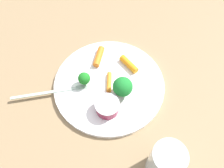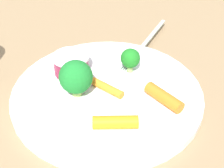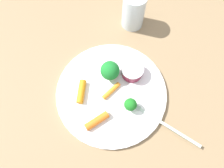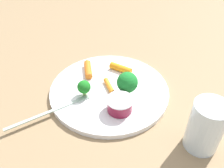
{
  "view_description": "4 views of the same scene",
  "coord_description": "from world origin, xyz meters",
  "px_view_note": "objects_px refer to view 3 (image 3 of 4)",
  "views": [
    {
      "loc": [
        -0.0,
        0.3,
        0.5
      ],
      "look_at": [
        -0.01,
        0.01,
        0.03
      ],
      "focal_mm": 36.95,
      "sensor_mm": 36.0,
      "label": 1
    },
    {
      "loc": [
        -0.3,
        -0.22,
        0.31
      ],
      "look_at": [
        0.01,
        -0.0,
        0.02
      ],
      "focal_mm": 52.97,
      "sensor_mm": 36.0,
      "label": 2
    },
    {
      "loc": [
        0.11,
        -0.12,
        0.48
      ],
      "look_at": [
        -0.01,
        0.01,
        0.02
      ],
      "focal_mm": 31.69,
      "sensor_mm": 36.0,
      "label": 3
    },
    {
      "loc": [
        0.16,
        0.4,
        0.39
      ],
      "look_at": [
        -0.01,
        -0.0,
        0.02
      ],
      "focal_mm": 39.66,
      "sensor_mm": 36.0,
      "label": 4
    }
  ],
  "objects_px": {
    "carrot_stick_1": "(81,92)",
    "drinking_glass": "(134,11)",
    "carrot_stick_2": "(114,90)",
    "plate": "(111,92)",
    "fork": "(163,123)",
    "carrot_stick_0": "(97,121)",
    "broccoli_floret_0": "(129,106)",
    "broccoli_floret_1": "(110,71)",
    "sauce_cup": "(132,71)"
  },
  "relations": [
    {
      "from": "carrot_stick_1",
      "to": "drinking_glass",
      "type": "height_order",
      "value": "drinking_glass"
    },
    {
      "from": "broccoli_floret_0",
      "to": "carrot_stick_0",
      "type": "height_order",
      "value": "broccoli_floret_0"
    },
    {
      "from": "carrot_stick_2",
      "to": "drinking_glass",
      "type": "xyz_separation_m",
      "value": [
        -0.11,
        0.2,
        0.03
      ]
    },
    {
      "from": "plate",
      "to": "carrot_stick_0",
      "type": "distance_m",
      "value": 0.08
    },
    {
      "from": "plate",
      "to": "sauce_cup",
      "type": "relative_size",
      "value": 4.92
    },
    {
      "from": "broccoli_floret_0",
      "to": "fork",
      "type": "distance_m",
      "value": 0.09
    },
    {
      "from": "sauce_cup",
      "to": "drinking_glass",
      "type": "distance_m",
      "value": 0.17
    },
    {
      "from": "fork",
      "to": "carrot_stick_2",
      "type": "bearing_deg",
      "value": -172.57
    },
    {
      "from": "sauce_cup",
      "to": "carrot_stick_0",
      "type": "relative_size",
      "value": 0.94
    },
    {
      "from": "carrot_stick_0",
      "to": "fork",
      "type": "relative_size",
      "value": 0.32
    },
    {
      "from": "plate",
      "to": "broccoli_floret_1",
      "type": "relative_size",
      "value": 5.01
    },
    {
      "from": "sauce_cup",
      "to": "carrot_stick_1",
      "type": "bearing_deg",
      "value": -114.92
    },
    {
      "from": "carrot_stick_0",
      "to": "broccoli_floret_1",
      "type": "bearing_deg",
      "value": 117.99
    },
    {
      "from": "drinking_glass",
      "to": "broccoli_floret_1",
      "type": "bearing_deg",
      "value": -67.49
    },
    {
      "from": "carrot_stick_1",
      "to": "drinking_glass",
      "type": "relative_size",
      "value": 0.56
    },
    {
      "from": "drinking_glass",
      "to": "fork",
      "type": "bearing_deg",
      "value": -36.27
    },
    {
      "from": "plate",
      "to": "broccoli_floret_0",
      "type": "height_order",
      "value": "broccoli_floret_0"
    },
    {
      "from": "broccoli_floret_0",
      "to": "carrot_stick_2",
      "type": "relative_size",
      "value": 0.73
    },
    {
      "from": "broccoli_floret_1",
      "to": "carrot_stick_1",
      "type": "bearing_deg",
      "value": -104.4
    },
    {
      "from": "carrot_stick_0",
      "to": "fork",
      "type": "distance_m",
      "value": 0.15
    },
    {
      "from": "carrot_stick_2",
      "to": "fork",
      "type": "height_order",
      "value": "carrot_stick_2"
    },
    {
      "from": "carrot_stick_1",
      "to": "carrot_stick_2",
      "type": "bearing_deg",
      "value": 45.11
    },
    {
      "from": "carrot_stick_2",
      "to": "sauce_cup",
      "type": "bearing_deg",
      "value": 88.99
    },
    {
      "from": "carrot_stick_0",
      "to": "broccoli_floret_0",
      "type": "bearing_deg",
      "value": 65.38
    },
    {
      "from": "broccoli_floret_0",
      "to": "drinking_glass",
      "type": "xyz_separation_m",
      "value": [
        -0.16,
        0.21,
        0.02
      ]
    },
    {
      "from": "carrot_stick_1",
      "to": "carrot_stick_0",
      "type": "bearing_deg",
      "value": -18.5
    },
    {
      "from": "sauce_cup",
      "to": "drinking_glass",
      "type": "xyz_separation_m",
      "value": [
        -0.11,
        0.13,
        0.02
      ]
    },
    {
      "from": "plate",
      "to": "carrot_stick_1",
      "type": "height_order",
      "value": "carrot_stick_1"
    },
    {
      "from": "carrot_stick_2",
      "to": "plate",
      "type": "bearing_deg",
      "value": -131.06
    },
    {
      "from": "carrot_stick_0",
      "to": "carrot_stick_2",
      "type": "relative_size",
      "value": 1.1
    },
    {
      "from": "broccoli_floret_1",
      "to": "carrot_stick_0",
      "type": "bearing_deg",
      "value": -62.01
    },
    {
      "from": "sauce_cup",
      "to": "broccoli_floret_0",
      "type": "relative_size",
      "value": 1.42
    },
    {
      "from": "broccoli_floret_0",
      "to": "carrot_stick_1",
      "type": "xyz_separation_m",
      "value": [
        -0.11,
        -0.05,
        -0.02
      ]
    },
    {
      "from": "carrot_stick_0",
      "to": "carrot_stick_1",
      "type": "height_order",
      "value": "same"
    },
    {
      "from": "plate",
      "to": "fork",
      "type": "distance_m",
      "value": 0.14
    },
    {
      "from": "sauce_cup",
      "to": "broccoli_floret_0",
      "type": "distance_m",
      "value": 0.09
    },
    {
      "from": "broccoli_floret_0",
      "to": "sauce_cup",
      "type": "bearing_deg",
      "value": 125.86
    },
    {
      "from": "sauce_cup",
      "to": "carrot_stick_0",
      "type": "xyz_separation_m",
      "value": [
        0.02,
        -0.15,
        -0.01
      ]
    },
    {
      "from": "sauce_cup",
      "to": "broccoli_floret_0",
      "type": "bearing_deg",
      "value": -54.14
    },
    {
      "from": "plate",
      "to": "fork",
      "type": "xyz_separation_m",
      "value": [
        0.14,
        0.02,
        0.01
      ]
    },
    {
      "from": "carrot_stick_2",
      "to": "fork",
      "type": "relative_size",
      "value": 0.29
    },
    {
      "from": "plate",
      "to": "fork",
      "type": "height_order",
      "value": "fork"
    },
    {
      "from": "carrot_stick_1",
      "to": "carrot_stick_2",
      "type": "relative_size",
      "value": 1.06
    },
    {
      "from": "fork",
      "to": "drinking_glass",
      "type": "bearing_deg",
      "value": 143.73
    },
    {
      "from": "sauce_cup",
      "to": "broccoli_floret_1",
      "type": "distance_m",
      "value": 0.06
    },
    {
      "from": "carrot_stick_0",
      "to": "drinking_glass",
      "type": "distance_m",
      "value": 0.31
    },
    {
      "from": "broccoli_floret_1",
      "to": "drinking_glass",
      "type": "bearing_deg",
      "value": 112.51
    },
    {
      "from": "carrot_stick_2",
      "to": "broccoli_floret_1",
      "type": "bearing_deg",
      "value": 144.84
    },
    {
      "from": "fork",
      "to": "broccoli_floret_0",
      "type": "bearing_deg",
      "value": -162.22
    },
    {
      "from": "plate",
      "to": "sauce_cup",
      "type": "bearing_deg",
      "value": 85.77
    }
  ]
}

